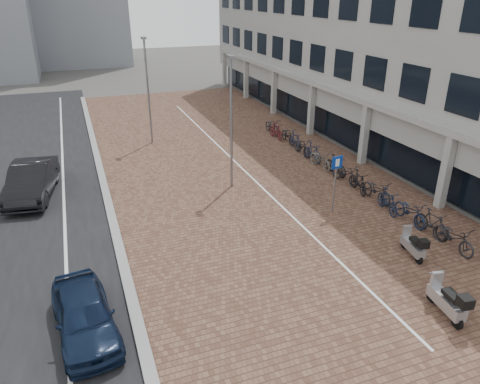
{
  "coord_description": "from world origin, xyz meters",
  "views": [
    {
      "loc": [
        -5.92,
        -9.84,
        8.91
      ],
      "look_at": [
        0.0,
        6.0,
        1.3
      ],
      "focal_mm": 33.57,
      "sensor_mm": 36.0,
      "label": 1
    }
  ],
  "objects_px": {
    "car_dark": "(32,180)",
    "scooter_back": "(447,299)",
    "scooter_front": "(413,244)",
    "parking_sign": "(336,175)",
    "car_navy": "(84,315)"
  },
  "relations": [
    {
      "from": "car_dark",
      "to": "scooter_back",
      "type": "xyz_separation_m",
      "value": [
        11.87,
        -13.57,
        -0.22
      ]
    },
    {
      "from": "scooter_front",
      "to": "parking_sign",
      "type": "xyz_separation_m",
      "value": [
        -0.8,
        4.17,
        1.25
      ]
    },
    {
      "from": "scooter_front",
      "to": "scooter_back",
      "type": "xyz_separation_m",
      "value": [
        -1.3,
        -3.01,
        0.07
      ]
    },
    {
      "from": "car_dark",
      "to": "scooter_front",
      "type": "height_order",
      "value": "car_dark"
    },
    {
      "from": "parking_sign",
      "to": "car_dark",
      "type": "bearing_deg",
      "value": 145.07
    },
    {
      "from": "scooter_front",
      "to": "parking_sign",
      "type": "distance_m",
      "value": 4.42
    },
    {
      "from": "car_navy",
      "to": "parking_sign",
      "type": "bearing_deg",
      "value": 15.47
    },
    {
      "from": "car_navy",
      "to": "scooter_front",
      "type": "xyz_separation_m",
      "value": [
        11.39,
        0.07,
        -0.15
      ]
    },
    {
      "from": "car_dark",
      "to": "parking_sign",
      "type": "xyz_separation_m",
      "value": [
        12.37,
        -6.4,
        0.95
      ]
    },
    {
      "from": "car_dark",
      "to": "parking_sign",
      "type": "height_order",
      "value": "parking_sign"
    },
    {
      "from": "car_navy",
      "to": "scooter_front",
      "type": "height_order",
      "value": "car_navy"
    },
    {
      "from": "car_navy",
      "to": "scooter_front",
      "type": "relative_size",
      "value": 2.59
    },
    {
      "from": "scooter_back",
      "to": "parking_sign",
      "type": "distance_m",
      "value": 7.29
    },
    {
      "from": "car_dark",
      "to": "scooter_front",
      "type": "bearing_deg",
      "value": -30.05
    },
    {
      "from": "scooter_front",
      "to": "parking_sign",
      "type": "height_order",
      "value": "parking_sign"
    }
  ]
}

